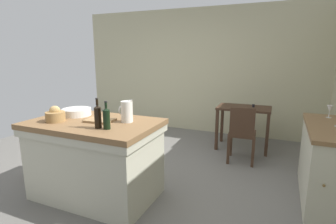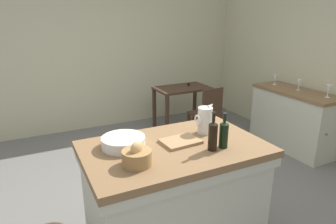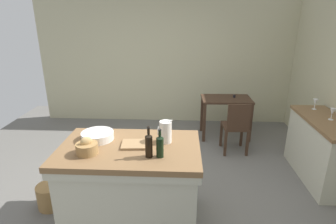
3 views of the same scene
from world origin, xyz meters
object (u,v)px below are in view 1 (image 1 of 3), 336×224
writing_desk (244,114)px  wine_bottle_amber (97,116)px  island_table (95,156)px  pitcher (127,111)px  wine_bottle_dark (107,118)px  wine_glass_middle (330,109)px  wicker_hamper (45,165)px  bread_basket (55,116)px  side_cabinet (328,164)px  wooden_chair (242,133)px  wash_bowl (77,112)px  cutting_board (100,120)px

writing_desk → wine_bottle_amber: size_ratio=2.92×
island_table → pitcher: pitcher is taller
wine_bottle_dark → wine_glass_middle: 2.70m
wine_bottle_amber → wicker_hamper: bearing=163.8°
bread_basket → wicker_hamper: (-0.64, 0.34, -0.84)m
wicker_hamper → wine_bottle_dark: bearing=-14.9°
side_cabinet → wine_glass_middle: bearing=88.0°
side_cabinet → pitcher: (-2.12, -0.84, 0.59)m
wine_glass_middle → bread_basket: bearing=-151.3°
island_table → wine_bottle_dark: 0.67m
bread_basket → wine_bottle_amber: 0.62m
wine_bottle_amber → pitcher: bearing=66.6°
island_table → bread_basket: (-0.39, -0.17, 0.49)m
wine_bottle_amber → wicker_hamper: (-1.25, 0.36, -0.90)m
wooden_chair → wash_bowl: (-1.82, -1.52, 0.47)m
bread_basket → cutting_board: bearing=23.9°
writing_desk → pitcher: 2.46m
writing_desk → wine_bottle_dark: size_ratio=3.16×
pitcher → bread_basket: pitcher is taller
wine_bottle_dark → bread_basket: bearing=177.9°
wooden_chair → wine_glass_middle: 1.21m
wine_bottle_dark → wooden_chair: bearing=59.6°
pitcher → wash_bowl: size_ratio=0.80×
island_table → cutting_board: cutting_board is taller
wicker_hamper → side_cabinet: bearing=12.9°
pitcher → wicker_hamper: 1.66m
wicker_hamper → bread_basket: bearing=-27.6°
bread_basket → side_cabinet: bearing=21.6°
pitcher → wash_bowl: (-0.75, 0.03, -0.08)m
side_cabinet → wooden_chair: bearing=145.9°
pitcher → wooden_chair: bearing=55.5°
side_cabinet → wine_glass_middle: (0.02, 0.45, 0.55)m
wash_bowl → wicker_hamper: 1.04m
side_cabinet → writing_desk: size_ratio=1.43×
wooden_chair → wicker_hamper: wooden_chair is taller
wooden_chair → wash_bowl: wash_bowl is taller
cutting_board → writing_desk: bearing=60.9°
cutting_board → bread_basket: bearing=-156.1°
wash_bowl → cutting_board: size_ratio=1.13×
wine_bottle_dark → wine_bottle_amber: bearing=-178.8°
side_cabinet → wine_glass_middle: wine_glass_middle is taller
pitcher → bread_basket: 0.81m
wash_bowl → wine_bottle_amber: 0.71m
wine_bottle_dark → wine_glass_middle: wine_bottle_dark is taller
island_table → wine_bottle_dark: (0.34, -0.20, 0.54)m
writing_desk → wooden_chair: (0.07, -0.67, -0.15)m
wine_glass_middle → wash_bowl: bearing=-156.5°
wash_bowl → wine_glass_middle: 3.15m
writing_desk → wine_bottle_dark: (-1.03, -2.55, 0.40)m
cutting_board → wine_bottle_dark: 0.36m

